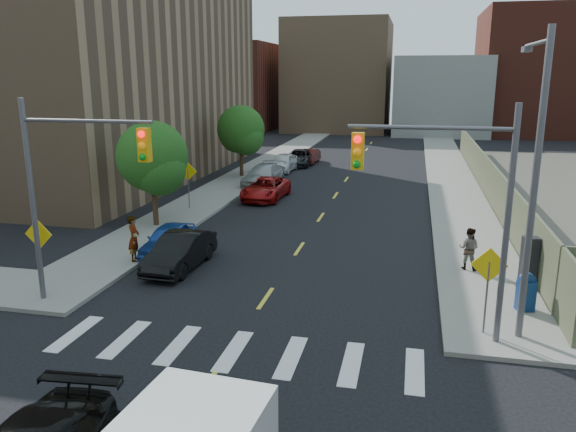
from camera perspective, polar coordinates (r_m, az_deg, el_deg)
The scene contains 27 objects.
sidewalk_nw at distance 53.55m, azimuth -1.12°, elevation 5.94°, with size 3.50×73.00×0.15m, color gray.
sidewalk_ne at distance 52.13m, azimuth 15.74°, elevation 5.19°, with size 3.50×73.00×0.15m, color gray.
fence_north at distance 38.83m, azimuth 19.51°, elevation 3.75°, with size 0.12×44.00×2.50m, color #5B6144.
building_nw at distance 48.16m, azimuth -21.89°, elevation 13.51°, with size 22.00×30.00×16.00m, color #8C6B4C.
bg_bldg_west at distance 84.39m, azimuth -6.09°, elevation 12.90°, with size 14.00×18.00×12.00m, color #592319.
bg_bldg_midwest at distance 82.70m, azimuth 5.24°, elevation 13.94°, with size 14.00×16.00×15.00m, color #8C6B4C.
bg_bldg_center at distance 80.10m, azimuth 15.19°, elevation 11.72°, with size 12.00×16.00×10.00m, color gray.
bg_bldg_east at distance 83.77m, azimuth 25.13°, elevation 13.05°, with size 18.00×18.00×16.00m, color #592319.
signal_nw at distance 19.57m, azimuth -21.24°, elevation 3.83°, with size 4.59×0.30×7.00m.
signal_ne at distance 16.34m, azimuth 16.39°, elevation 2.34°, with size 4.59×0.30×7.00m.
streetlight_ne at distance 17.40m, azimuth 23.69°, elevation 4.73°, with size 0.25×3.70×9.00m.
warn_sign_nw at distance 21.55m, azimuth -23.94°, elevation -2.48°, with size 1.06×0.06×2.83m.
warn_sign_ne at distance 17.61m, azimuth 19.69°, elevation -5.65°, with size 1.06×0.06×2.83m.
warn_sign_midwest at distance 33.04m, azimuth -10.11°, elevation 3.96°, with size 1.06×0.06×2.83m.
tree_west_near at distance 29.34m, azimuth -13.56°, elevation 5.46°, with size 3.66×3.64×5.52m.
tree_west_far at distance 43.21m, azimuth -4.80°, elevation 8.47°, with size 3.66×3.64×5.52m.
parked_car_blue at distance 25.33m, azimuth -12.05°, elevation -2.34°, with size 1.56×3.87×1.32m, color #1B4296.
parked_car_black at distance 23.34m, azimuth -10.91°, elevation -3.55°, with size 1.52×4.35×1.43m, color black.
parked_car_red at distance 35.77m, azimuth -2.28°, elevation 2.80°, with size 2.26×4.90×1.36m, color #A51010.
parked_car_silver at distance 40.19m, azimuth -2.50°, elevation 4.15°, with size 2.09×5.14×1.49m, color #A2A5AA.
parked_car_white at distance 46.16m, azimuth -0.48°, elevation 5.46°, with size 1.76×4.36×1.49m, color silver.
parked_car_maroon at distance 50.59m, azimuth 2.21°, elevation 6.07°, with size 1.30×3.73×1.23m, color #45110D.
parked_car_grey at distance 49.33m, azimuth 1.15°, elevation 5.95°, with size 2.27×4.93×1.37m, color black.
mailbox at distance 20.16m, azimuth 23.02°, elevation -7.14°, with size 0.62×0.53×1.31m.
payphone at distance 22.41m, azimuth 23.28°, elevation -4.27°, with size 0.55×0.45×1.85m, color black.
pedestrian_west at distance 24.18m, azimuth -15.38°, elevation -2.21°, with size 0.70×0.46×1.92m, color gray.
pedestrian_east at distance 23.46m, azimuth 17.89°, elevation -3.17°, with size 0.83×0.65×1.71m, color gray.
Camera 1 is at (4.84, -9.99, 7.71)m, focal length 35.00 mm.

